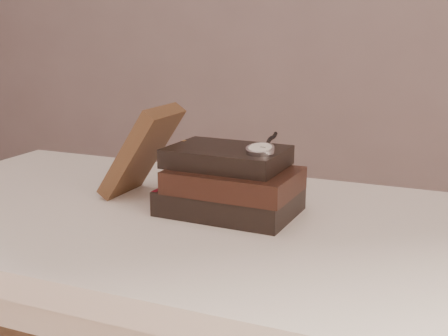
% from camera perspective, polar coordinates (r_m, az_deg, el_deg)
% --- Properties ---
extents(table, '(1.00, 0.60, 0.75)m').
position_cam_1_polar(table, '(1.03, -6.70, -8.84)').
color(table, white).
rests_on(table, ground).
extents(book_stack, '(0.23, 0.16, 0.11)m').
position_cam_1_polar(book_stack, '(0.96, 0.62, -1.49)').
color(book_stack, black).
rests_on(book_stack, table).
extents(journal, '(0.13, 0.12, 0.17)m').
position_cam_1_polar(journal, '(1.05, -8.04, 1.66)').
color(journal, '#3B2516').
rests_on(journal, table).
extents(pocket_watch, '(0.05, 0.15, 0.02)m').
position_cam_1_polar(pocket_watch, '(0.91, 3.69, 1.96)').
color(pocket_watch, silver).
rests_on(pocket_watch, book_stack).
extents(eyeglasses, '(0.09, 0.11, 0.04)m').
position_cam_1_polar(eyeglasses, '(1.05, -1.55, 0.54)').
color(eyeglasses, silver).
rests_on(eyeglasses, book_stack).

